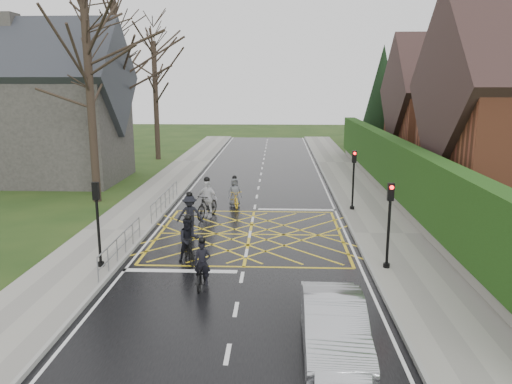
# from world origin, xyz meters

# --- Properties ---
(ground) EXTENTS (120.00, 120.00, 0.00)m
(ground) POSITION_xyz_m (0.00, 0.00, 0.00)
(ground) COLOR #193210
(ground) RESTS_ON ground
(road) EXTENTS (9.00, 80.00, 0.01)m
(road) POSITION_xyz_m (0.00, 0.00, 0.01)
(road) COLOR black
(road) RESTS_ON ground
(sidewalk_right) EXTENTS (3.00, 80.00, 0.15)m
(sidewalk_right) POSITION_xyz_m (6.00, 0.00, 0.07)
(sidewalk_right) COLOR gray
(sidewalk_right) RESTS_ON ground
(sidewalk_left) EXTENTS (3.00, 80.00, 0.15)m
(sidewalk_left) POSITION_xyz_m (-6.00, 0.00, 0.07)
(sidewalk_left) COLOR gray
(sidewalk_left) RESTS_ON ground
(stone_wall) EXTENTS (0.50, 38.00, 0.70)m
(stone_wall) POSITION_xyz_m (7.75, 6.00, 0.35)
(stone_wall) COLOR slate
(stone_wall) RESTS_ON ground
(hedge) EXTENTS (0.90, 38.00, 2.80)m
(hedge) POSITION_xyz_m (7.75, 6.00, 2.10)
(hedge) COLOR #1D3C10
(hedge) RESTS_ON stone_wall
(house_far) EXTENTS (9.80, 8.80, 10.30)m
(house_far) POSITION_xyz_m (14.75, 18.00, 4.36)
(house_far) COLOR brown
(house_far) RESTS_ON ground
(conifer) EXTENTS (4.60, 4.60, 10.00)m
(conifer) POSITION_xyz_m (10.75, 26.00, 4.99)
(conifer) COLOR black
(conifer) RESTS_ON ground
(church) EXTENTS (8.80, 7.80, 11.00)m
(church) POSITION_xyz_m (-13.54, 12.00, 4.93)
(church) COLOR #2D2B28
(church) RESTS_ON ground
(tree_near) EXTENTS (9.24, 9.24, 11.44)m
(tree_near) POSITION_xyz_m (-9.00, 6.00, 7.91)
(tree_near) COLOR black
(tree_near) RESTS_ON ground
(tree_mid) EXTENTS (10.08, 10.08, 12.48)m
(tree_mid) POSITION_xyz_m (-10.00, 14.00, 8.63)
(tree_mid) COLOR black
(tree_mid) RESTS_ON ground
(tree_far) EXTENTS (8.40, 8.40, 10.40)m
(tree_far) POSITION_xyz_m (-9.30, 22.00, 7.19)
(tree_far) COLOR black
(tree_far) RESTS_ON ground
(railing_south) EXTENTS (0.05, 5.04, 1.03)m
(railing_south) POSITION_xyz_m (-4.65, -3.50, 0.78)
(railing_south) COLOR slate
(railing_south) RESTS_ON ground
(railing_north) EXTENTS (0.05, 6.04, 1.03)m
(railing_north) POSITION_xyz_m (-4.65, 4.00, 0.79)
(railing_north) COLOR slate
(railing_north) RESTS_ON ground
(traffic_light_ne) EXTENTS (0.24, 0.31, 3.21)m
(traffic_light_ne) POSITION_xyz_m (5.10, 4.20, 1.66)
(traffic_light_ne) COLOR black
(traffic_light_ne) RESTS_ON ground
(traffic_light_se) EXTENTS (0.24, 0.31, 3.21)m
(traffic_light_se) POSITION_xyz_m (5.10, -4.20, 1.66)
(traffic_light_se) COLOR black
(traffic_light_se) RESTS_ON ground
(traffic_light_sw) EXTENTS (0.24, 0.31, 3.21)m
(traffic_light_sw) POSITION_xyz_m (-5.10, -4.50, 1.66)
(traffic_light_sw) COLOR black
(traffic_light_sw) RESTS_ON ground
(cyclist_rear) EXTENTS (0.62, 1.71, 1.65)m
(cyclist_rear) POSITION_xyz_m (-1.25, -5.73, 0.54)
(cyclist_rear) COLOR black
(cyclist_rear) RESTS_ON ground
(cyclist_back) EXTENTS (1.15, 1.88, 1.82)m
(cyclist_back) POSITION_xyz_m (-2.10, -3.51, 0.69)
(cyclist_back) COLOR black
(cyclist_back) RESTS_ON ground
(cyclist_mid) EXTENTS (1.20, 2.05, 1.94)m
(cyclist_mid) POSITION_xyz_m (-2.64, -0.13, 0.71)
(cyclist_mid) COLOR black
(cyclist_mid) RESTS_ON ground
(cyclist_front) EXTENTS (1.25, 2.14, 2.06)m
(cyclist_front) POSITION_xyz_m (-2.27, 2.77, 0.76)
(cyclist_front) COLOR black
(cyclist_front) RESTS_ON ground
(cyclist_lead) EXTENTS (1.07, 1.85, 1.71)m
(cyclist_lead) POSITION_xyz_m (-1.11, 5.10, 0.59)
(cyclist_lead) COLOR gold
(cyclist_lead) RESTS_ON ground
(car) EXTENTS (1.56, 4.34, 1.42)m
(car) POSITION_xyz_m (2.61, -9.84, 0.71)
(car) COLOR #A8AAAF
(car) RESTS_ON ground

